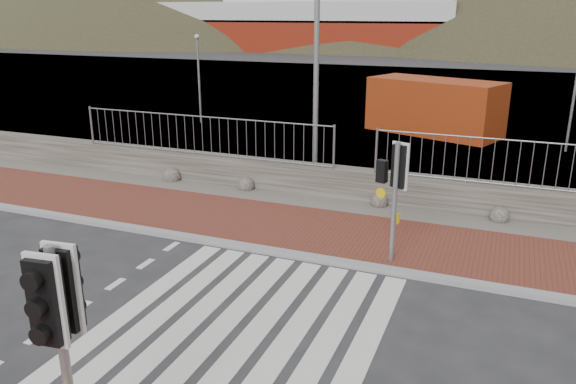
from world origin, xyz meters
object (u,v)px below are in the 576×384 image
at_px(traffic_signal_near, 58,314).
at_px(traffic_signal_far, 394,177).
at_px(ferry, 298,9).
at_px(shipping_container, 434,107).
at_px(streetlight, 322,14).

height_order(traffic_signal_near, traffic_signal_far, traffic_signal_near).
relative_size(ferry, traffic_signal_near, 17.58).
bearing_deg(shipping_container, traffic_signal_far, -65.03).
xyz_separation_m(streetlight, shipping_container, (2.11, 9.32, -3.88)).
bearing_deg(shipping_container, streetlight, -82.02).
bearing_deg(traffic_signal_far, traffic_signal_near, 91.63).
height_order(ferry, streetlight, ferry).
bearing_deg(ferry, shipping_container, -63.25).
bearing_deg(shipping_container, traffic_signal_near, -72.48).
distance_m(ferry, traffic_signal_far, 69.72).
relative_size(traffic_signal_near, streetlight, 0.32).
bearing_deg(traffic_signal_near, ferry, 102.13).
height_order(traffic_signal_near, streetlight, streetlight).
relative_size(traffic_signal_near, shipping_container, 0.51).
height_order(ferry, traffic_signal_near, ferry).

